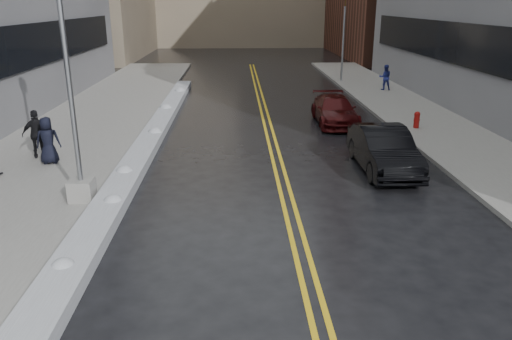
{
  "coord_description": "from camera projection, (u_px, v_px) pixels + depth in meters",
  "views": [
    {
      "loc": [
        1.05,
        -11.22,
        5.44
      ],
      "look_at": [
        1.54,
        1.03,
        1.3
      ],
      "focal_mm": 35.0,
      "sensor_mm": 36.0,
      "label": 1
    }
  ],
  "objects": [
    {
      "name": "car_black",
      "position": [
        384.0,
        149.0,
        16.75
      ],
      "size": [
        1.57,
        4.48,
        1.47
      ],
      "primitive_type": "imported",
      "rotation": [
        0.0,
        0.0,
        0.0
      ],
      "color": "black",
      "rests_on": "ground"
    },
    {
      "name": "pedestrian_east",
      "position": [
        385.0,
        77.0,
        31.38
      ],
      "size": [
        0.81,
        0.65,
        1.57
      ],
      "primitive_type": "imported",
      "rotation": [
        0.0,
        0.0,
        3.06
      ],
      "color": "navy",
      "rests_on": "sidewalk_east"
    },
    {
      "name": "pedestrian_c",
      "position": [
        48.0,
        140.0,
        16.97
      ],
      "size": [
        0.88,
        0.66,
        1.63
      ],
      "primitive_type": "imported",
      "rotation": [
        0.0,
        0.0,
        3.34
      ],
      "color": "black",
      "rests_on": "sidewalk_west"
    },
    {
      "name": "fire_hydrant",
      "position": [
        417.0,
        119.0,
        21.95
      ],
      "size": [
        0.26,
        0.26,
        0.73
      ],
      "color": "maroon",
      "rests_on": "sidewalk_east"
    },
    {
      "name": "traffic_signal",
      "position": [
        344.0,
        33.0,
        34.27
      ],
      "size": [
        0.16,
        0.2,
        6.0
      ],
      "color": "gray",
      "rests_on": "sidewalk_east"
    },
    {
      "name": "lamppost",
      "position": [
        73.0,
        117.0,
        13.28
      ],
      "size": [
        0.65,
        0.65,
        7.62
      ],
      "color": "gray",
      "rests_on": "sidewalk_west"
    },
    {
      "name": "lane_line_right",
      "position": [
        273.0,
        132.0,
        21.89
      ],
      "size": [
        0.12,
        50.0,
        0.01
      ],
      "primitive_type": "cube",
      "color": "gold",
      "rests_on": "ground"
    },
    {
      "name": "pedestrian_d",
      "position": [
        37.0,
        134.0,
        17.62
      ],
      "size": [
        1.09,
        0.76,
        1.72
      ],
      "primitive_type": "imported",
      "rotation": [
        0.0,
        0.0,
        3.52
      ],
      "color": "black",
      "rests_on": "sidewalk_west"
    },
    {
      "name": "ground",
      "position": [
        195.0,
        234.0,
        12.32
      ],
      "size": [
        160.0,
        160.0,
        0.0
      ],
      "primitive_type": "plane",
      "color": "black",
      "rests_on": "ground"
    },
    {
      "name": "sidewalk_west",
      "position": [
        79.0,
        133.0,
        21.55
      ],
      "size": [
        5.5,
        50.0,
        0.15
      ],
      "primitive_type": "cube",
      "color": "gray",
      "rests_on": "ground"
    },
    {
      "name": "sidewalk_east",
      "position": [
        438.0,
        129.0,
        22.14
      ],
      "size": [
        4.0,
        50.0,
        0.15
      ],
      "primitive_type": "cube",
      "color": "gray",
      "rests_on": "ground"
    },
    {
      "name": "car_maroon",
      "position": [
        335.0,
        110.0,
        23.26
      ],
      "size": [
        1.83,
        4.42,
        1.28
      ],
      "primitive_type": "imported",
      "rotation": [
        0.0,
        0.0,
        -0.01
      ],
      "color": "#39090A",
      "rests_on": "ground"
    },
    {
      "name": "snow_ridge",
      "position": [
        148.0,
        142.0,
        19.75
      ],
      "size": [
        0.9,
        30.0,
        0.34
      ],
      "primitive_type": "cube",
      "color": "silver",
      "rests_on": "ground"
    },
    {
      "name": "lane_line_left",
      "position": [
        266.0,
        132.0,
        21.88
      ],
      "size": [
        0.12,
        50.0,
        0.01
      ],
      "primitive_type": "cube",
      "color": "gold",
      "rests_on": "ground"
    }
  ]
}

